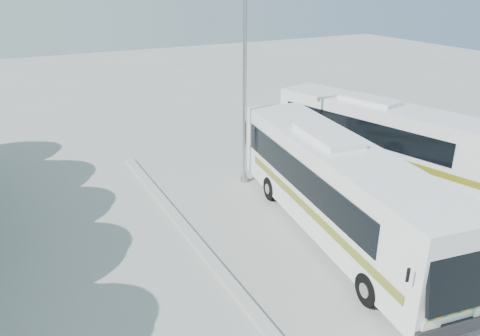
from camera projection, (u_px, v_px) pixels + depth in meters
ground at (255, 234)px, 18.20m from camera, size 100.00×100.00×0.00m
kerb_divider at (181, 224)px, 18.84m from camera, size 0.40×16.00×0.15m
coach_main at (338, 188)px, 17.54m from camera, size 4.42×13.15×3.58m
coach_adjacent at (383, 135)px, 23.58m from camera, size 5.33×12.51×3.41m
lamppost at (245, 83)px, 21.04m from camera, size 2.15×0.45×8.77m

